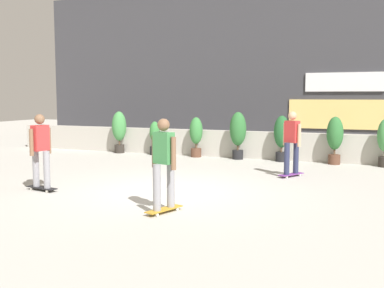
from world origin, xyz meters
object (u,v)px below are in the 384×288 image
(potted_plant_3, at_px, (238,132))
(skater_by_wall_left, at_px, (41,148))
(potted_plant_4, at_px, (282,135))
(potted_plant_0, at_px, (119,129))
(potted_plant_2, at_px, (196,134))
(skater_mid_plaza, at_px, (292,141))
(skater_far_left, at_px, (164,161))
(potted_plant_5, at_px, (335,137))
(potted_plant_1, at_px, (155,137))

(potted_plant_3, bearing_deg, skater_by_wall_left, -111.59)
(potted_plant_4, bearing_deg, potted_plant_0, 180.00)
(potted_plant_2, height_order, skater_by_wall_left, skater_by_wall_left)
(skater_mid_plaza, bearing_deg, skater_by_wall_left, -141.47)
(potted_plant_0, bearing_deg, skater_mid_plaza, -21.82)
(potted_plant_0, distance_m, potted_plant_2, 3.03)
(skater_far_left, relative_size, skater_by_wall_left, 1.00)
(potted_plant_5, bearing_deg, skater_by_wall_left, -130.88)
(potted_plant_2, bearing_deg, skater_mid_plaza, -36.00)
(potted_plant_0, distance_m, skater_mid_plaza, 7.26)
(potted_plant_5, distance_m, skater_by_wall_left, 8.65)
(potted_plant_0, height_order, skater_far_left, skater_far_left)
(skater_by_wall_left, bearing_deg, potted_plant_1, 94.13)
(potted_plant_0, bearing_deg, potted_plant_2, 0.00)
(potted_plant_5, bearing_deg, potted_plant_2, 180.00)
(skater_mid_plaza, bearing_deg, potted_plant_4, 106.27)
(potted_plant_2, bearing_deg, skater_by_wall_left, -99.59)
(potted_plant_1, xyz_separation_m, skater_mid_plaza, (5.29, -2.70, 0.32))
(potted_plant_3, relative_size, skater_by_wall_left, 0.92)
(potted_plant_4, distance_m, potted_plant_5, 1.63)
(potted_plant_4, height_order, skater_mid_plaza, skater_mid_plaza)
(skater_mid_plaza, bearing_deg, potted_plant_5, 72.73)
(potted_plant_4, bearing_deg, potted_plant_5, 0.00)
(potted_plant_0, height_order, skater_by_wall_left, skater_by_wall_left)
(potted_plant_3, height_order, potted_plant_5, potted_plant_3)
(potted_plant_2, bearing_deg, potted_plant_3, -0.00)
(potted_plant_0, height_order, potted_plant_2, potted_plant_0)
(potted_plant_1, xyz_separation_m, potted_plant_3, (3.06, -0.00, 0.29))
(potted_plant_2, relative_size, potted_plant_5, 0.93)
(potted_plant_2, xyz_separation_m, potted_plant_3, (1.48, -0.00, 0.14))
(potted_plant_3, height_order, potted_plant_4, potted_plant_3)
(potted_plant_5, relative_size, skater_by_wall_left, 0.86)
(potted_plant_3, bearing_deg, potted_plant_2, 180.00)
(potted_plant_1, bearing_deg, skater_by_wall_left, -85.87)
(potted_plant_2, xyz_separation_m, skater_far_left, (2.25, -7.28, 0.17))
(skater_far_left, bearing_deg, skater_mid_plaza, 72.26)
(potted_plant_3, xyz_separation_m, potted_plant_5, (3.07, 0.00, -0.07))
(potted_plant_1, distance_m, potted_plant_2, 1.58)
(potted_plant_0, height_order, potted_plant_5, potted_plant_0)
(potted_plant_5, height_order, skater_far_left, skater_far_left)
(potted_plant_1, xyz_separation_m, potted_plant_4, (4.50, -0.00, 0.22))
(potted_plant_0, distance_m, skater_by_wall_left, 6.81)
(skater_mid_plaza, bearing_deg, potted_plant_0, 158.18)
(potted_plant_3, height_order, skater_mid_plaza, skater_mid_plaza)
(skater_far_left, bearing_deg, potted_plant_5, 72.43)
(potted_plant_0, relative_size, skater_far_left, 0.90)
(potted_plant_0, height_order, skater_mid_plaza, skater_mid_plaza)
(potted_plant_1, relative_size, skater_far_left, 0.70)
(potted_plant_1, distance_m, skater_far_left, 8.23)
(potted_plant_1, bearing_deg, skater_far_left, -62.30)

